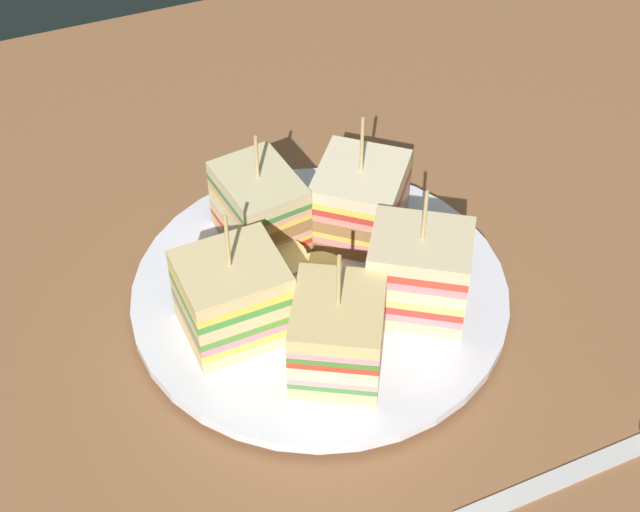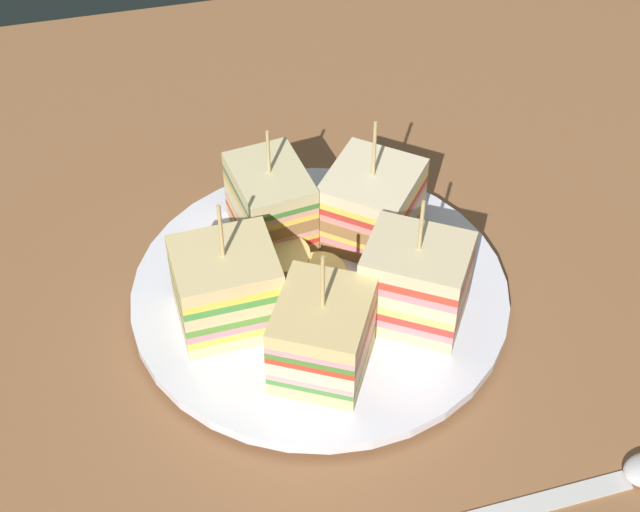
{
  "view_description": "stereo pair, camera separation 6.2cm",
  "coord_description": "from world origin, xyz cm",
  "px_view_note": "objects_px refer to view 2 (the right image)",
  "views": [
    {
      "loc": [
        -16.46,
        -40.91,
        48.11
      ],
      "look_at": [
        0.0,
        0.0,
        4.4
      ],
      "focal_mm": 54.69,
      "sensor_mm": 36.0,
      "label": 1
    },
    {
      "loc": [
        -10.56,
        -42.82,
        48.11
      ],
      "look_at": [
        0.0,
        0.0,
        4.4
      ],
      "focal_mm": 54.69,
      "sensor_mm": 36.0,
      "label": 2
    }
  ],
  "objects_px": {
    "spoon": "(608,482)",
    "sandwich_wedge_1": "(271,203)",
    "sandwich_wedge_0": "(371,205)",
    "sandwich_wedge_2": "(227,288)",
    "chip_pile": "(305,269)",
    "sandwich_wedge_4": "(415,283)",
    "sandwich_wedge_3": "(323,335)",
    "plate": "(320,294)"
  },
  "relations": [
    {
      "from": "spoon",
      "to": "sandwich_wedge_1",
      "type": "bearing_deg",
      "value": 119.08
    },
    {
      "from": "sandwich_wedge_0",
      "to": "spoon",
      "type": "bearing_deg",
      "value": 58.06
    },
    {
      "from": "sandwich_wedge_2",
      "to": "spoon",
      "type": "height_order",
      "value": "sandwich_wedge_2"
    },
    {
      "from": "chip_pile",
      "to": "spoon",
      "type": "xyz_separation_m",
      "value": [
        0.13,
        -0.19,
        -0.02
      ]
    },
    {
      "from": "sandwich_wedge_4",
      "to": "spoon",
      "type": "height_order",
      "value": "sandwich_wedge_4"
    },
    {
      "from": "sandwich_wedge_4",
      "to": "spoon",
      "type": "relative_size",
      "value": 0.62
    },
    {
      "from": "sandwich_wedge_0",
      "to": "sandwich_wedge_4",
      "type": "distance_m",
      "value": 0.08
    },
    {
      "from": "spoon",
      "to": "sandwich_wedge_0",
      "type": "bearing_deg",
      "value": 107.28
    },
    {
      "from": "sandwich_wedge_0",
      "to": "sandwich_wedge_4",
      "type": "relative_size",
      "value": 0.99
    },
    {
      "from": "sandwich_wedge_1",
      "to": "sandwich_wedge_4",
      "type": "height_order",
      "value": "sandwich_wedge_4"
    },
    {
      "from": "sandwich_wedge_3",
      "to": "sandwich_wedge_4",
      "type": "relative_size",
      "value": 0.95
    },
    {
      "from": "plate",
      "to": "sandwich_wedge_1",
      "type": "height_order",
      "value": "sandwich_wedge_1"
    },
    {
      "from": "sandwich_wedge_2",
      "to": "spoon",
      "type": "distance_m",
      "value": 0.25
    },
    {
      "from": "sandwich_wedge_0",
      "to": "chip_pile",
      "type": "relative_size",
      "value": 1.29
    },
    {
      "from": "sandwich_wedge_2",
      "to": "sandwich_wedge_4",
      "type": "bearing_deg",
      "value": -14.76
    },
    {
      "from": "sandwich_wedge_2",
      "to": "spoon",
      "type": "xyz_separation_m",
      "value": [
        0.19,
        -0.16,
        -0.04
      ]
    },
    {
      "from": "sandwich_wedge_0",
      "to": "spoon",
      "type": "height_order",
      "value": "sandwich_wedge_0"
    },
    {
      "from": "sandwich_wedge_1",
      "to": "sandwich_wedge_4",
      "type": "relative_size",
      "value": 0.9
    },
    {
      "from": "sandwich_wedge_4",
      "to": "spoon",
      "type": "xyz_separation_m",
      "value": [
        0.07,
        -0.14,
        -0.04
      ]
    },
    {
      "from": "sandwich_wedge_2",
      "to": "sandwich_wedge_4",
      "type": "xyz_separation_m",
      "value": [
        0.11,
        -0.02,
        0.0
      ]
    },
    {
      "from": "sandwich_wedge_1",
      "to": "sandwich_wedge_2",
      "type": "distance_m",
      "value": 0.08
    },
    {
      "from": "plate",
      "to": "sandwich_wedge_1",
      "type": "relative_size",
      "value": 2.83
    },
    {
      "from": "sandwich_wedge_3",
      "to": "sandwich_wedge_2",
      "type": "bearing_deg",
      "value": 72.68
    },
    {
      "from": "sandwich_wedge_0",
      "to": "sandwich_wedge_4",
      "type": "xyz_separation_m",
      "value": [
        0.01,
        -0.08,
        0.0
      ]
    },
    {
      "from": "plate",
      "to": "sandwich_wedge_3",
      "type": "bearing_deg",
      "value": -102.34
    },
    {
      "from": "sandwich_wedge_2",
      "to": "sandwich_wedge_4",
      "type": "height_order",
      "value": "same"
    },
    {
      "from": "sandwich_wedge_1",
      "to": "sandwich_wedge_4",
      "type": "xyz_separation_m",
      "value": [
        0.07,
        -0.1,
        0.0
      ]
    },
    {
      "from": "sandwich_wedge_1",
      "to": "chip_pile",
      "type": "distance_m",
      "value": 0.05
    },
    {
      "from": "sandwich_wedge_2",
      "to": "sandwich_wedge_3",
      "type": "xyz_separation_m",
      "value": [
        0.05,
        -0.05,
        -0.0
      ]
    },
    {
      "from": "sandwich_wedge_0",
      "to": "chip_pile",
      "type": "distance_m",
      "value": 0.07
    },
    {
      "from": "sandwich_wedge_2",
      "to": "chip_pile",
      "type": "distance_m",
      "value": 0.06
    },
    {
      "from": "sandwich_wedge_0",
      "to": "spoon",
      "type": "distance_m",
      "value": 0.24
    },
    {
      "from": "plate",
      "to": "spoon",
      "type": "xyz_separation_m",
      "value": [
        0.12,
        -0.18,
        -0.0
      ]
    },
    {
      "from": "plate",
      "to": "sandwich_wedge_3",
      "type": "height_order",
      "value": "sandwich_wedge_3"
    },
    {
      "from": "sandwich_wedge_1",
      "to": "chip_pile",
      "type": "xyz_separation_m",
      "value": [
        0.01,
        -0.05,
        -0.02
      ]
    },
    {
      "from": "spoon",
      "to": "plate",
      "type": "bearing_deg",
      "value": 123.0
    },
    {
      "from": "plate",
      "to": "sandwich_wedge_1",
      "type": "bearing_deg",
      "value": 107.95
    },
    {
      "from": "plate",
      "to": "sandwich_wedge_2",
      "type": "relative_size",
      "value": 2.56
    },
    {
      "from": "sandwich_wedge_1",
      "to": "sandwich_wedge_2",
      "type": "bearing_deg",
      "value": -38.52
    },
    {
      "from": "plate",
      "to": "sandwich_wedge_4",
      "type": "bearing_deg",
      "value": -35.37
    },
    {
      "from": "sandwich_wedge_2",
      "to": "chip_pile",
      "type": "relative_size",
      "value": 1.31
    },
    {
      "from": "sandwich_wedge_1",
      "to": "spoon",
      "type": "xyz_separation_m",
      "value": [
        0.14,
        -0.24,
        -0.04
      ]
    }
  ]
}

